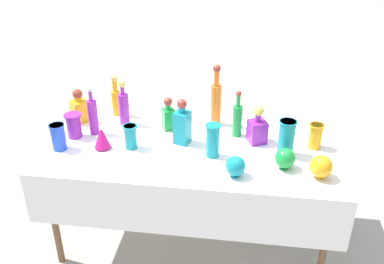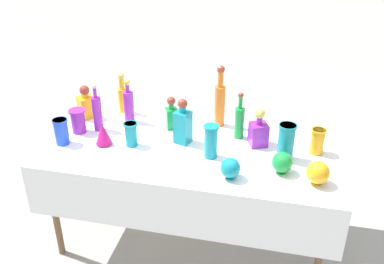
{
  "view_description": "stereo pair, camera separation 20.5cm",
  "coord_description": "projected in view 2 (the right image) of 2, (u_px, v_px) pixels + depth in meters",
  "views": [
    {
      "loc": [
        0.32,
        -2.35,
        2.14
      ],
      "look_at": [
        0.0,
        0.0,
        0.86
      ],
      "focal_mm": 40.0,
      "sensor_mm": 36.0,
      "label": 1
    },
    {
      "loc": [
        0.53,
        -2.32,
        2.14
      ],
      "look_at": [
        0.0,
        0.0,
        0.86
      ],
      "focal_mm": 40.0,
      "sensor_mm": 36.0,
      "label": 2
    }
  ],
  "objects": [
    {
      "name": "tall_bottle_4",
      "position": [
        220.0,
        101.0,
        2.92
      ],
      "size": [
        0.07,
        0.07,
        0.44
      ],
      "color": "orange",
      "rests_on": "display_table"
    },
    {
      "name": "cardboard_box_behind_left",
      "position": [
        221.0,
        155.0,
        3.78
      ],
      "size": [
        0.49,
        0.46,
        0.42
      ],
      "color": "tan",
      "rests_on": "ground"
    },
    {
      "name": "square_decanter_2",
      "position": [
        172.0,
        115.0,
        2.91
      ],
      "size": [
        0.1,
        0.1,
        0.23
      ],
      "color": "#198C38",
      "rests_on": "display_table"
    },
    {
      "name": "tall_bottle_3",
      "position": [
        239.0,
        121.0,
        2.79
      ],
      "size": [
        0.06,
        0.06,
        0.32
      ],
      "color": "#198C38",
      "rests_on": "display_table"
    },
    {
      "name": "square_decanter_3",
      "position": [
        86.0,
        104.0,
        3.07
      ],
      "size": [
        0.15,
        0.15,
        0.24
      ],
      "color": "orange",
      "rests_on": "display_table"
    },
    {
      "name": "round_bowl_0",
      "position": [
        230.0,
        168.0,
        2.39
      ],
      "size": [
        0.12,
        0.12,
        0.12
      ],
      "color": "teal",
      "rests_on": "display_table"
    },
    {
      "name": "round_bowl_2",
      "position": [
        318.0,
        173.0,
        2.34
      ],
      "size": [
        0.13,
        0.13,
        0.14
      ],
      "color": "orange",
      "rests_on": "display_table"
    },
    {
      "name": "slender_vase_0",
      "position": [
        131.0,
        133.0,
        2.71
      ],
      "size": [
        0.09,
        0.09,
        0.16
      ],
      "color": "teal",
      "rests_on": "display_table"
    },
    {
      "name": "tall_bottle_1",
      "position": [
        129.0,
        105.0,
        2.99
      ],
      "size": [
        0.07,
        0.07,
        0.32
      ],
      "color": "purple",
      "rests_on": "display_table"
    },
    {
      "name": "slender_vase_5",
      "position": [
        317.0,
        140.0,
        2.63
      ],
      "size": [
        0.1,
        0.1,
        0.16
      ],
      "color": "orange",
      "rests_on": "display_table"
    },
    {
      "name": "display_table",
      "position": [
        191.0,
        157.0,
        2.74
      ],
      "size": [
        1.88,
        0.92,
        0.76
      ],
      "color": "white",
      "rests_on": "ground"
    },
    {
      "name": "square_decanter_1",
      "position": [
        183.0,
        124.0,
        2.73
      ],
      "size": [
        0.12,
        0.12,
        0.31
      ],
      "color": "teal",
      "rests_on": "display_table"
    },
    {
      "name": "tall_bottle_2",
      "position": [
        97.0,
        112.0,
        2.88
      ],
      "size": [
        0.06,
        0.06,
        0.33
      ],
      "color": "purple",
      "rests_on": "display_table"
    },
    {
      "name": "price_tag_right",
      "position": [
        156.0,
        173.0,
        2.44
      ],
      "size": [
        0.05,
        0.02,
        0.03
      ],
      "primitive_type": "cube",
      "rotation": [
        -0.21,
        0.0,
        0.18
      ],
      "color": "white",
      "rests_on": "display_table"
    },
    {
      "name": "slender_vase_4",
      "position": [
        61.0,
        131.0,
        2.73
      ],
      "size": [
        0.1,
        0.1,
        0.17
      ],
      "color": "blue",
      "rests_on": "display_table"
    },
    {
      "name": "slender_vase_3",
      "position": [
        78.0,
        120.0,
        2.87
      ],
      "size": [
        0.11,
        0.11,
        0.16
      ],
      "color": "purple",
      "rests_on": "display_table"
    },
    {
      "name": "square_decanter_0",
      "position": [
        259.0,
        131.0,
        2.71
      ],
      "size": [
        0.14,
        0.14,
        0.26
      ],
      "color": "purple",
      "rests_on": "display_table"
    },
    {
      "name": "round_bowl_1",
      "position": [
        282.0,
        163.0,
        2.44
      ],
      "size": [
        0.12,
        0.12,
        0.13
      ],
      "color": "#198C38",
      "rests_on": "display_table"
    },
    {
      "name": "slender_vase_1",
      "position": [
        211.0,
        140.0,
        2.57
      ],
      "size": [
        0.1,
        0.1,
        0.21
      ],
      "color": "teal",
      "rests_on": "display_table"
    },
    {
      "name": "slender_vase_2",
      "position": [
        286.0,
        141.0,
        2.55
      ],
      "size": [
        0.11,
        0.11,
        0.23
      ],
      "color": "teal",
      "rests_on": "display_table"
    },
    {
      "name": "price_tag_left",
      "position": [
        109.0,
        165.0,
        2.5
      ],
      "size": [
        0.06,
        0.03,
        0.05
      ],
      "primitive_type": "cube",
      "rotation": [
        -0.21,
        0.0,
        0.16
      ],
      "color": "white",
      "rests_on": "display_table"
    },
    {
      "name": "tall_bottle_0",
      "position": [
        123.0,
        96.0,
        3.13
      ],
      "size": [
        0.07,
        0.07,
        0.31
      ],
      "color": "orange",
      "rests_on": "display_table"
    },
    {
      "name": "cardboard_box_behind_right",
      "position": [
        183.0,
        148.0,
        3.91
      ],
      "size": [
        0.5,
        0.49,
        0.41
      ],
      "color": "tan",
      "rests_on": "ground"
    },
    {
      "name": "price_tag_center",
      "position": [
        89.0,
        162.0,
        2.53
      ],
      "size": [
        0.05,
        0.02,
        0.05
      ],
      "primitive_type": "cube",
      "rotation": [
        -0.21,
        0.0,
        -0.03
      ],
      "color": "white",
      "rests_on": "display_table"
    },
    {
      "name": "ground_plane",
      "position": [
        192.0,
        236.0,
        3.1
      ],
      "size": [
        40.0,
        40.0,
        0.0
      ],
      "primitive_type": "plane",
      "color": "#A0998C"
    },
    {
      "name": "fluted_vase_0",
      "position": [
        103.0,
        134.0,
        2.72
      ],
      "size": [
        0.11,
        0.11,
        0.15
      ],
      "color": "#C61972",
      "rests_on": "display_table"
    }
  ]
}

